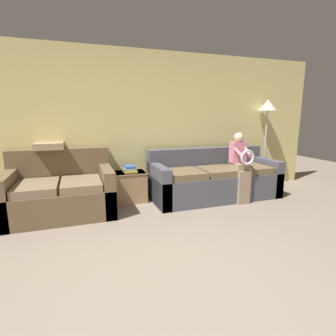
# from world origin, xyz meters

# --- Properties ---
(ground_plane) EXTENTS (14.00, 14.00, 0.00)m
(ground_plane) POSITION_xyz_m (0.00, 0.00, 0.00)
(ground_plane) COLOR gray
(wall_back) EXTENTS (7.90, 0.06, 2.55)m
(wall_back) POSITION_xyz_m (0.00, 3.08, 1.27)
(wall_back) COLOR #DBCC7F
(wall_back) RESTS_ON ground_plane
(couch_main) EXTENTS (2.26, 0.90, 0.87)m
(couch_main) POSITION_xyz_m (1.60, 2.56, 0.32)
(couch_main) COLOR #4C4C56
(couch_main) RESTS_ON ground_plane
(couch_side) EXTENTS (1.50, 1.00, 0.95)m
(couch_side) POSITION_xyz_m (-0.96, 2.58, 0.33)
(couch_side) COLOR brown
(couch_side) RESTS_ON ground_plane
(child_left_seated) EXTENTS (0.26, 0.37, 1.17)m
(child_left_seated) POSITION_xyz_m (1.88, 2.19, 0.65)
(child_left_seated) COLOR gray
(child_left_seated) RESTS_ON ground_plane
(side_shelf) EXTENTS (0.54, 0.42, 0.52)m
(side_shelf) POSITION_xyz_m (0.13, 2.82, 0.27)
(side_shelf) COLOR #9E7A51
(side_shelf) RESTS_ON ground_plane
(book_stack) EXTENTS (0.21, 0.27, 0.11)m
(book_stack) POSITION_xyz_m (0.13, 2.81, 0.57)
(book_stack) COLOR gold
(book_stack) RESTS_ON side_shelf
(floor_lamp) EXTENTS (0.35, 0.35, 1.76)m
(floor_lamp) POSITION_xyz_m (2.91, 2.87, 1.52)
(floor_lamp) COLOR #2D2B28
(floor_lamp) RESTS_ON ground_plane
(throw_pillow) EXTENTS (0.42, 0.42, 0.10)m
(throw_pillow) POSITION_xyz_m (-1.09, 2.93, 1.00)
(throw_pillow) COLOR #A38460
(throw_pillow) RESTS_ON couch_side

